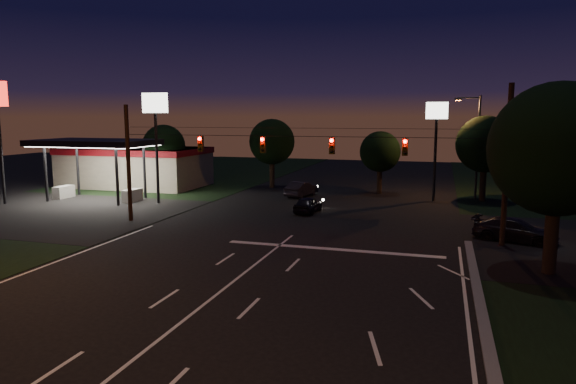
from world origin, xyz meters
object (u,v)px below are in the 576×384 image
at_px(car_oncoming_b, 301,189).
at_px(car_oncoming_a, 308,205).
at_px(car_cross, 515,230).
at_px(utility_pole_right, 502,246).
at_px(tree_right_near, 557,151).

bearing_deg(car_oncoming_b, car_oncoming_a, 121.31).
xyz_separation_m(car_oncoming_b, car_cross, (16.35, -12.90, -0.00)).
height_order(car_oncoming_b, car_cross, car_oncoming_b).
bearing_deg(utility_pole_right, car_oncoming_a, 152.85).
relative_size(car_oncoming_a, car_oncoming_b, 0.87).
bearing_deg(utility_pole_right, car_cross, 57.89).
distance_m(utility_pole_right, tree_right_near, 7.61).
height_order(tree_right_near, car_oncoming_b, tree_right_near).
relative_size(utility_pole_right, car_oncoming_b, 2.19).
bearing_deg(car_oncoming_a, utility_pole_right, 156.40).
bearing_deg(tree_right_near, car_cross, 96.87).
bearing_deg(car_oncoming_a, tree_right_near, 145.18).
xyz_separation_m(tree_right_near, car_oncoming_a, (-14.53, 11.50, -5.07)).
bearing_deg(car_oncoming_a, car_cross, 162.15).
bearing_deg(car_cross, car_oncoming_a, 85.50).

